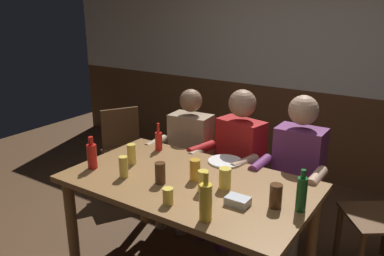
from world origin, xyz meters
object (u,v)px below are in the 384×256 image
(person_1, at_px, (235,157))
(pint_glass_5, at_px, (276,196))
(pint_glass_3, at_px, (225,178))
(pint_glass_2, at_px, (195,170))
(person_2, at_px, (295,170))
(pint_glass_4, at_px, (160,173))
(bottle_1, at_px, (302,193))
(bottle_0, at_px, (92,155))
(dining_table, at_px, (188,194))
(pint_glass_7, at_px, (168,196))
(person_0, at_px, (186,150))
(plate_0, at_px, (225,161))
(pint_glass_0, at_px, (203,181))
(pint_glass_6, at_px, (132,154))
(condiment_caddy, at_px, (238,201))
(chair_empty_near_left, at_px, (125,149))
(bottle_2, at_px, (159,140))
(bottle_3, at_px, (206,201))
(pint_glass_1, at_px, (124,167))

(person_1, bearing_deg, pint_glass_5, 142.68)
(pint_glass_3, bearing_deg, pint_glass_2, -179.34)
(person_2, bearing_deg, pint_glass_4, 52.84)
(bottle_1, relative_size, pint_glass_2, 1.74)
(pint_glass_2, bearing_deg, bottle_0, -161.42)
(dining_table, bearing_deg, person_2, 54.87)
(person_1, xyz_separation_m, bottle_1, (0.79, -0.69, 0.19))
(pint_glass_7, bearing_deg, person_1, 95.43)
(bottle_0, height_order, pint_glass_7, bottle_0)
(person_0, bearing_deg, person_1, 176.81)
(pint_glass_4, bearing_deg, plate_0, 71.32)
(pint_glass_0, bearing_deg, pint_glass_6, 172.21)
(person_1, height_order, bottle_1, person_1)
(condiment_caddy, height_order, pint_glass_7, pint_glass_7)
(person_2, bearing_deg, condiment_caddy, 84.95)
(person_1, distance_m, pint_glass_5, 0.99)
(chair_empty_near_left, height_order, plate_0, chair_empty_near_left)
(pint_glass_0, bearing_deg, pint_glass_2, 139.47)
(dining_table, height_order, pint_glass_3, pint_glass_3)
(person_0, bearing_deg, bottle_1, 147.11)
(bottle_1, relative_size, pint_glass_7, 2.50)
(person_1, height_order, bottle_0, person_1)
(condiment_caddy, bearing_deg, chair_empty_near_left, 153.13)
(person_2, xyz_separation_m, bottle_0, (-1.20, -0.93, 0.17))
(pint_glass_0, bearing_deg, plate_0, 102.99)
(pint_glass_0, bearing_deg, person_0, 130.30)
(plate_0, distance_m, pint_glass_7, 0.76)
(dining_table, relative_size, pint_glass_7, 16.34)
(bottle_2, xyz_separation_m, bottle_3, (0.90, -0.72, 0.03))
(person_0, height_order, pint_glass_2, person_0)
(person_1, relative_size, pint_glass_5, 8.64)
(bottle_2, relative_size, pint_glass_6, 1.50)
(person_2, xyz_separation_m, pint_glass_0, (-0.33, -0.80, 0.14))
(person_1, bearing_deg, bottle_2, 47.13)
(pint_glass_7, bearing_deg, person_2, 68.50)
(condiment_caddy, height_order, bottle_2, bottle_2)
(bottle_2, relative_size, pint_glass_5, 1.56)
(person_1, distance_m, pint_glass_2, 0.70)
(bottle_1, xyz_separation_m, bottle_3, (-0.40, -0.40, 0.01))
(dining_table, xyz_separation_m, pint_glass_1, (-0.40, -0.20, 0.18))
(pint_glass_6, bearing_deg, person_1, 54.68)
(condiment_caddy, distance_m, pint_glass_0, 0.27)
(plate_0, xyz_separation_m, pint_glass_5, (0.58, -0.44, 0.07))
(dining_table, height_order, bottle_2, bottle_2)
(person_2, xyz_separation_m, condiment_caddy, (-0.06, -0.84, 0.09))
(condiment_caddy, bearing_deg, person_1, 118.50)
(pint_glass_7, bearing_deg, bottle_3, -6.57)
(person_0, distance_m, pint_glass_3, 1.03)
(pint_glass_1, relative_size, pint_glass_2, 1.02)
(chair_empty_near_left, bearing_deg, pint_glass_5, 98.21)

